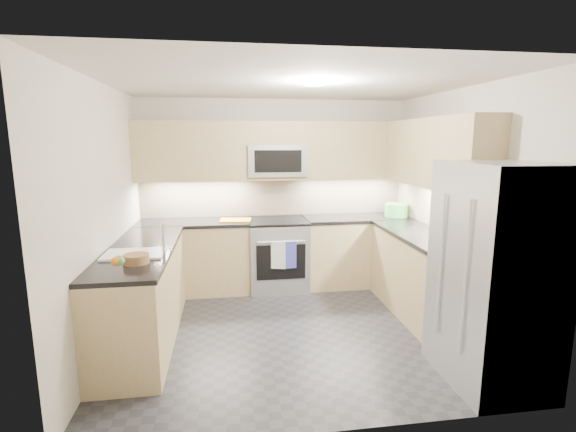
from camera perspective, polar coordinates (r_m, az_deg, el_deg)
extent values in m
cube|color=#25262A|center=(4.56, 0.67, -15.16)|extent=(3.60, 3.20, 0.00)
cube|color=beige|center=(4.15, 0.74, 17.75)|extent=(3.60, 3.20, 0.02)
cube|color=#BEB5A5|center=(5.75, -1.82, 3.21)|extent=(3.60, 0.02, 2.50)
cube|color=#BEB5A5|center=(2.65, 6.20, -5.41)|extent=(3.60, 0.02, 2.50)
cube|color=#BEB5A5|center=(4.28, -23.81, -0.16)|extent=(0.02, 3.20, 2.50)
cube|color=#BEB5A5|center=(4.80, 22.43, 0.99)|extent=(0.02, 3.20, 2.50)
cube|color=tan|center=(5.59, -12.63, -5.62)|extent=(1.42, 0.60, 0.90)
cube|color=tan|center=(5.84, 9.29, -4.81)|extent=(1.42, 0.60, 0.90)
cube|color=tan|center=(4.97, 17.90, -7.92)|extent=(0.60, 1.70, 0.90)
cube|color=tan|center=(4.42, -19.23, -10.30)|extent=(0.60, 2.00, 0.90)
cube|color=black|center=(5.48, -12.83, -0.89)|extent=(1.42, 0.63, 0.04)
cube|color=black|center=(5.74, 9.43, -0.28)|extent=(1.42, 0.63, 0.04)
cube|color=black|center=(4.85, 18.21, -2.63)|extent=(0.63, 1.70, 0.04)
cube|color=black|center=(4.28, -19.61, -4.40)|extent=(0.63, 2.00, 0.04)
cube|color=tan|center=(5.53, -1.65, 8.90)|extent=(3.60, 0.35, 0.75)
cube|color=tan|center=(4.90, 19.48, 8.13)|extent=(0.35, 1.95, 0.75)
cube|color=#C6B18F|center=(5.75, -1.82, 2.66)|extent=(3.60, 0.01, 0.51)
cube|color=#C6B18F|center=(5.19, 19.83, 1.21)|extent=(0.01, 2.30, 0.51)
cube|color=#919298|center=(5.59, -1.39, -5.32)|extent=(0.76, 0.65, 0.91)
cube|color=black|center=(5.48, -1.41, -0.69)|extent=(0.76, 0.65, 0.03)
cube|color=black|center=(5.28, -0.95, -6.34)|extent=(0.62, 0.02, 0.45)
cylinder|color=#B2B5BA|center=(5.18, -0.93, -3.54)|extent=(0.60, 0.02, 0.02)
cube|color=gray|center=(5.51, -1.61, 7.60)|extent=(0.76, 0.40, 0.40)
cube|color=black|center=(5.31, -1.34, 7.49)|extent=(0.60, 0.01, 0.28)
cube|color=#A3A6AB|center=(3.75, 26.40, -7.29)|extent=(0.70, 0.90, 1.80)
cylinder|color=#B2B5BA|center=(3.39, 23.01, -7.93)|extent=(0.02, 0.02, 1.20)
cylinder|color=#B2B5BA|center=(3.69, 20.12, -6.29)|extent=(0.02, 0.02, 1.20)
cube|color=white|center=(4.06, -20.24, -5.83)|extent=(0.52, 0.38, 0.16)
cylinder|color=silver|center=(3.96, -16.74, -3.02)|extent=(0.03, 0.03, 0.28)
cylinder|color=green|center=(5.84, 14.59, 0.77)|extent=(0.36, 0.36, 0.17)
cube|color=orange|center=(5.42, -7.18, -0.56)|extent=(0.42, 0.31, 0.01)
cylinder|color=#8B6241|center=(3.76, -20.05, -5.53)|extent=(0.23, 0.23, 0.08)
sphere|color=#B53F14|center=(3.48, -22.15, -5.62)|extent=(0.07, 0.07, 0.07)
sphere|color=green|center=(3.45, -21.90, -5.72)|extent=(0.06, 0.06, 0.06)
cube|color=white|center=(5.20, -1.34, -5.43)|extent=(0.18, 0.06, 0.34)
cube|color=navy|center=(5.22, 0.17, -5.37)|extent=(0.18, 0.03, 0.34)
sphere|color=orange|center=(3.47, -22.43, -5.74)|extent=(0.08, 0.08, 0.08)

